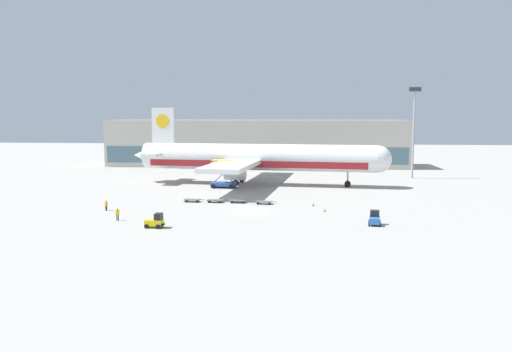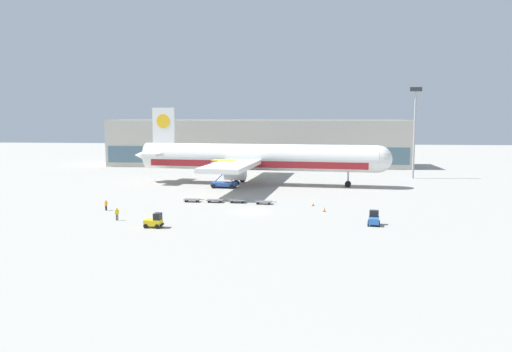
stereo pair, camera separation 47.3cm
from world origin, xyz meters
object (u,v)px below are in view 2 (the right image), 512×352
(baggage_tug_mid, at_px, (374,219))
(baggage_dolly_lead, at_px, (192,200))
(baggage_dolly_third, at_px, (238,201))
(ground_crew_near, at_px, (106,204))
(baggage_dolly_second, at_px, (215,200))
(airplane_main, at_px, (254,158))
(baggage_dolly_trail, at_px, (264,202))
(light_mast, at_px, (415,126))
(scissor_lift_loader, at_px, (224,177))
(baggage_tug_foreground, at_px, (154,221))
(traffic_cone_near, at_px, (313,204))
(traffic_cone_far, at_px, (324,209))
(ground_crew_far, at_px, (117,213))

(baggage_tug_mid, xyz_separation_m, baggage_dolly_lead, (-29.35, 16.25, -0.49))
(baggage_tug_mid, relative_size, baggage_dolly_third, 0.70)
(ground_crew_near, bearing_deg, baggage_dolly_second, 52.81)
(airplane_main, xyz_separation_m, baggage_dolly_trail, (4.22, -24.98, -5.45))
(baggage_dolly_second, bearing_deg, light_mast, 44.97)
(scissor_lift_loader, height_order, baggage_tug_foreground, scissor_lift_loader)
(light_mast, xyz_separation_m, ground_crew_near, (-57.95, -48.10, -11.82))
(light_mast, distance_m, ground_crew_near, 76.24)
(baggage_tug_mid, relative_size, baggage_dolly_trail, 0.70)
(airplane_main, xyz_separation_m, traffic_cone_near, (12.65, -25.86, -5.53))
(airplane_main, xyz_separation_m, traffic_cone_far, (14.36, -30.81, -5.48))
(baggage_dolly_lead, height_order, ground_crew_far, ground_crew_far)
(airplane_main, relative_size, traffic_cone_near, 92.59)
(airplane_main, distance_m, traffic_cone_far, 34.43)
(airplane_main, bearing_deg, scissor_lift_loader, -128.76)
(light_mast, xyz_separation_m, baggage_tug_foreground, (-46.50, -59.47, -11.95))
(baggage_tug_foreground, height_order, traffic_cone_near, baggage_tug_foreground)
(baggage_dolly_third, xyz_separation_m, baggage_dolly_trail, (4.64, -0.85, 0.00))
(light_mast, height_order, airplane_main, light_mast)
(airplane_main, xyz_separation_m, baggage_dolly_lead, (-8.55, -23.97, -5.45))
(baggage_tug_mid, xyz_separation_m, baggage_dolly_trail, (-16.58, 15.24, -0.49))
(baggage_tug_foreground, relative_size, baggage_dolly_lead, 0.68)
(light_mast, bearing_deg, baggage_dolly_trail, -129.94)
(airplane_main, distance_m, ground_crew_far, 43.84)
(baggage_tug_mid, xyz_separation_m, traffic_cone_near, (-8.15, 14.36, -0.57))
(airplane_main, xyz_separation_m, baggage_dolly_third, (-0.42, -24.13, -5.45))
(ground_crew_near, bearing_deg, scissor_lift_loader, 84.80)
(light_mast, relative_size, baggage_dolly_lead, 5.91)
(baggage_dolly_second, bearing_deg, traffic_cone_far, -17.48)
(baggage_tug_foreground, bearing_deg, ground_crew_far, 152.56)
(baggage_tug_foreground, height_order, ground_crew_far, baggage_tug_foreground)
(baggage_dolly_second, height_order, traffic_cone_far, traffic_cone_far)
(baggage_dolly_second, distance_m, ground_crew_far, 20.05)
(airplane_main, height_order, scissor_lift_loader, airplane_main)
(ground_crew_near, bearing_deg, light_mast, 62.60)
(baggage_tug_foreground, distance_m, ground_crew_far, 7.96)
(ground_crew_near, height_order, ground_crew_far, ground_crew_far)
(baggage_dolly_lead, distance_m, baggage_dolly_third, 8.13)
(scissor_lift_loader, bearing_deg, baggage_tug_foreground, -88.91)
(light_mast, bearing_deg, airplane_main, -158.50)
(baggage_tug_foreground, relative_size, ground_crew_near, 1.48)
(baggage_tug_mid, xyz_separation_m, traffic_cone_far, (-6.44, 9.41, -0.52))
(light_mast, distance_m, baggage_dolly_trail, 53.32)
(traffic_cone_far, bearing_deg, baggage_dolly_lead, 163.39)
(traffic_cone_near, bearing_deg, baggage_dolly_trail, 174.08)
(baggage_dolly_second, bearing_deg, baggage_tug_mid, -30.42)
(baggage_dolly_lead, relative_size, baggage_dolly_trail, 1.00)
(traffic_cone_near, bearing_deg, light_mast, 58.54)
(light_mast, bearing_deg, traffic_cone_far, -116.93)
(baggage_dolly_lead, bearing_deg, baggage_dolly_trail, -2.39)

